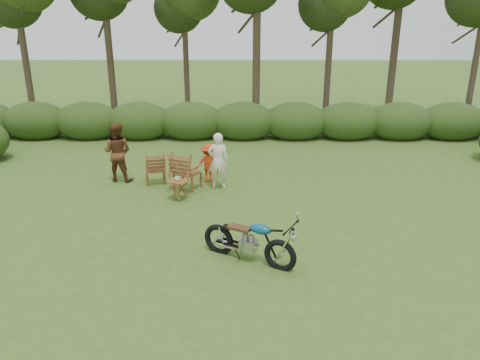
{
  "coord_description": "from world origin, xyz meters",
  "views": [
    {
      "loc": [
        -0.02,
        -8.65,
        4.6
      ],
      "look_at": [
        -0.09,
        1.62,
        0.9
      ],
      "focal_mm": 35.0,
      "sensor_mm": 36.0,
      "label": 1
    }
  ],
  "objects_px": {
    "cup": "(177,179)",
    "side_table": "(179,190)",
    "motorcycle": "(248,260)",
    "adult_a": "(219,188)",
    "adult_b": "(120,180)",
    "lawn_chair_right": "(188,188)",
    "lawn_chair_left": "(156,182)",
    "child": "(208,182)"
  },
  "relations": [
    {
      "from": "adult_a",
      "to": "side_table",
      "type": "bearing_deg",
      "value": 46.07
    },
    {
      "from": "cup",
      "to": "side_table",
      "type": "bearing_deg",
      "value": -3.64
    },
    {
      "from": "side_table",
      "to": "cup",
      "type": "height_order",
      "value": "cup"
    },
    {
      "from": "side_table",
      "to": "adult_b",
      "type": "bearing_deg",
      "value": 142.37
    },
    {
      "from": "adult_b",
      "to": "lawn_chair_right",
      "type": "bearing_deg",
      "value": 171.83
    },
    {
      "from": "cup",
      "to": "child",
      "type": "xyz_separation_m",
      "value": [
        0.69,
        1.37,
        -0.57
      ]
    },
    {
      "from": "lawn_chair_right",
      "to": "lawn_chair_left",
      "type": "bearing_deg",
      "value": -1.61
    },
    {
      "from": "side_table",
      "to": "lawn_chair_right",
      "type": "bearing_deg",
      "value": 80.38
    },
    {
      "from": "motorcycle",
      "to": "lawn_chair_left",
      "type": "relative_size",
      "value": 2.16
    },
    {
      "from": "lawn_chair_right",
      "to": "side_table",
      "type": "xyz_separation_m",
      "value": [
        -0.14,
        -0.82,
        0.26
      ]
    },
    {
      "from": "lawn_chair_left",
      "to": "cup",
      "type": "bearing_deg",
      "value": 107.35
    },
    {
      "from": "lawn_chair_right",
      "to": "lawn_chair_left",
      "type": "relative_size",
      "value": 1.21
    },
    {
      "from": "motorcycle",
      "to": "child",
      "type": "relative_size",
      "value": 1.71
    },
    {
      "from": "lawn_chair_left",
      "to": "side_table",
      "type": "bearing_deg",
      "value": 107.86
    },
    {
      "from": "side_table",
      "to": "motorcycle",
      "type": "bearing_deg",
      "value": -60.45
    },
    {
      "from": "lawn_chair_left",
      "to": "adult_b",
      "type": "relative_size",
      "value": 0.52
    },
    {
      "from": "motorcycle",
      "to": "adult_a",
      "type": "distance_m",
      "value": 4.08
    },
    {
      "from": "motorcycle",
      "to": "cup",
      "type": "height_order",
      "value": "cup"
    },
    {
      "from": "child",
      "to": "lawn_chair_left",
      "type": "bearing_deg",
      "value": -5.44
    },
    {
      "from": "adult_a",
      "to": "motorcycle",
      "type": "bearing_deg",
      "value": 105.8
    },
    {
      "from": "adult_a",
      "to": "lawn_chair_left",
      "type": "bearing_deg",
      "value": -8.04
    },
    {
      "from": "adult_a",
      "to": "adult_b",
      "type": "bearing_deg",
      "value": -6.9
    },
    {
      "from": "motorcycle",
      "to": "adult_b",
      "type": "height_order",
      "value": "adult_b"
    },
    {
      "from": "side_table",
      "to": "cup",
      "type": "bearing_deg",
      "value": 176.36
    },
    {
      "from": "adult_b",
      "to": "child",
      "type": "xyz_separation_m",
      "value": [
        2.57,
        -0.1,
        0.0
      ]
    },
    {
      "from": "motorcycle",
      "to": "side_table",
      "type": "distance_m",
      "value": 3.61
    },
    {
      "from": "motorcycle",
      "to": "cup",
      "type": "relative_size",
      "value": 14.22
    },
    {
      "from": "motorcycle",
      "to": "adult_a",
      "type": "height_order",
      "value": "adult_a"
    },
    {
      "from": "lawn_chair_right",
      "to": "cup",
      "type": "xyz_separation_m",
      "value": [
        -0.16,
        -0.82,
        0.57
      ]
    },
    {
      "from": "side_table",
      "to": "child",
      "type": "bearing_deg",
      "value": 63.96
    },
    {
      "from": "lawn_chair_left",
      "to": "cup",
      "type": "relative_size",
      "value": 6.58
    },
    {
      "from": "side_table",
      "to": "adult_b",
      "type": "relative_size",
      "value": 0.31
    },
    {
      "from": "adult_b",
      "to": "motorcycle",
      "type": "bearing_deg",
      "value": 138.05
    },
    {
      "from": "adult_a",
      "to": "adult_b",
      "type": "relative_size",
      "value": 0.92
    },
    {
      "from": "motorcycle",
      "to": "cup",
      "type": "distance_m",
      "value": 3.65
    },
    {
      "from": "lawn_chair_right",
      "to": "cup",
      "type": "relative_size",
      "value": 7.94
    },
    {
      "from": "side_table",
      "to": "adult_a",
      "type": "relative_size",
      "value": 0.33
    },
    {
      "from": "lawn_chair_right",
      "to": "lawn_chair_left",
      "type": "xyz_separation_m",
      "value": [
        -0.96,
        0.46,
        0.0
      ]
    },
    {
      "from": "side_table",
      "to": "cup",
      "type": "relative_size",
      "value": 3.89
    },
    {
      "from": "lawn_chair_left",
      "to": "adult_a",
      "type": "xyz_separation_m",
      "value": [
        1.81,
        -0.41,
        0.0
      ]
    },
    {
      "from": "lawn_chair_left",
      "to": "adult_a",
      "type": "relative_size",
      "value": 0.56
    },
    {
      "from": "child",
      "to": "motorcycle",
      "type": "bearing_deg",
      "value": 95.0
    }
  ]
}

